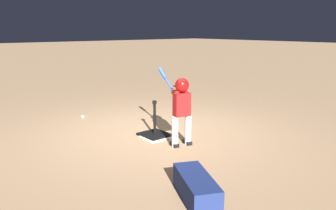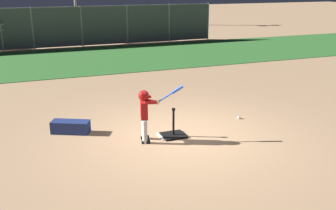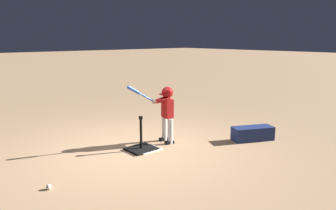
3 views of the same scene
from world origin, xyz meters
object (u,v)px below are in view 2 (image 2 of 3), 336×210
(batting_tee, at_px, (173,133))
(batter_child, at_px, (146,109))
(equipment_bag, at_px, (71,127))
(baseball, at_px, (239,117))
(bleachers_center, at_px, (116,31))

(batting_tee, xyz_separation_m, batter_child, (-0.65, -0.04, 0.65))
(equipment_bag, bearing_deg, baseball, 18.52)
(batting_tee, bearing_deg, baseball, 13.65)
(batter_child, height_order, equipment_bag, batter_child)
(baseball, distance_m, bleachers_center, 14.43)
(batter_child, xyz_separation_m, equipment_bag, (-1.44, 1.06, -0.58))
(batter_child, distance_m, equipment_bag, 1.88)
(baseball, bearing_deg, batting_tee, -166.35)
(baseball, relative_size, bleachers_center, 0.02)
(batter_child, distance_m, bleachers_center, 15.23)
(batter_child, distance_m, baseball, 2.73)
(equipment_bag, bearing_deg, batting_tee, 0.28)
(batter_child, relative_size, equipment_bag, 1.44)
(batter_child, height_order, bleachers_center, batter_child)
(baseball, height_order, equipment_bag, equipment_bag)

